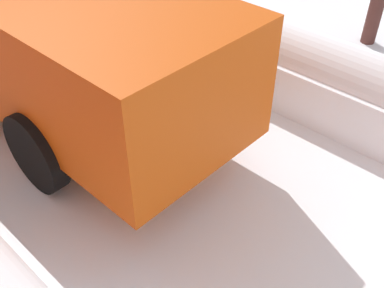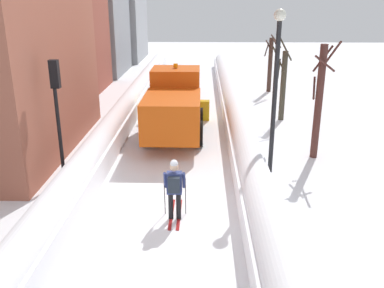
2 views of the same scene
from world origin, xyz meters
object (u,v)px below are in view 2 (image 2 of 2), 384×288
(traffic_light_pole, at_px, (57,98))
(bare_tree_far, at_px, (270,63))
(bare_tree_near, at_px, (319,100))
(plow_truck, at_px, (174,106))
(skier, at_px, (174,187))
(street_lamp, at_px, (276,74))
(bare_tree_mid, at_px, (283,84))

(traffic_light_pole, xyz_separation_m, bare_tree_far, (9.16, 14.73, -1.02))
(bare_tree_near, height_order, bare_tree_far, bare_tree_near)
(plow_truck, relative_size, skier, 3.31)
(traffic_light_pole, bearing_deg, plow_truck, 53.98)
(street_lamp, relative_size, bare_tree_mid, 1.28)
(skier, distance_m, bare_tree_far, 18.12)
(street_lamp, distance_m, bare_tree_mid, 7.29)
(traffic_light_pole, distance_m, bare_tree_mid, 11.81)
(street_lamp, xyz_separation_m, bare_tree_far, (1.98, 13.80, -1.65))
(plow_truck, distance_m, bare_tree_far, 11.47)
(bare_tree_mid, bearing_deg, skier, -114.69)
(bare_tree_near, bearing_deg, street_lamp, -141.70)
(plow_truck, xyz_separation_m, bare_tree_near, (5.67, -2.30, 0.83))
(skier, xyz_separation_m, bare_tree_mid, (4.81, 10.46, 0.88))
(plow_truck, bearing_deg, bare_tree_far, 60.24)
(traffic_light_pole, xyz_separation_m, street_lamp, (7.18, 0.93, 0.63))
(plow_truck, relative_size, bare_tree_near, 1.32)
(skier, relative_size, bare_tree_far, 0.48)
(bare_tree_near, bearing_deg, bare_tree_mid, 94.00)
(bare_tree_near, distance_m, bare_tree_mid, 5.40)
(street_lamp, relative_size, bare_tree_far, 1.49)
(bare_tree_near, relative_size, bare_tree_far, 1.20)
(bare_tree_near, bearing_deg, skier, -135.57)
(plow_truck, height_order, bare_tree_mid, bare_tree_mid)
(skier, relative_size, traffic_light_pole, 0.44)
(bare_tree_near, bearing_deg, traffic_light_pole, -164.84)
(plow_truck, height_order, street_lamp, street_lamp)
(bare_tree_mid, relative_size, bare_tree_far, 1.16)
(traffic_light_pole, bearing_deg, bare_tree_far, 58.11)
(street_lamp, bearing_deg, skier, -132.38)
(plow_truck, xyz_separation_m, skier, (0.48, -7.38, -0.48))
(bare_tree_mid, bearing_deg, traffic_light_pole, -138.15)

